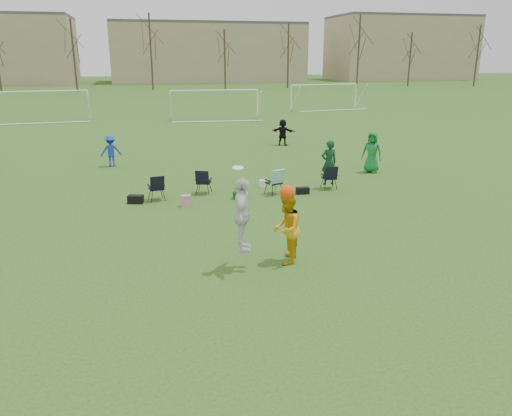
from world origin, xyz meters
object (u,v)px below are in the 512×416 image
object	(u,v)px
fielder_black	(283,132)
goal_mid	(215,96)
fielder_blue	(111,151)
center_contest	(268,222)
fielder_green_far	(372,152)
goal_right	(324,90)
goal_left	(41,97)

from	to	relation	value
fielder_black	goal_mid	world-z (taller)	goal_mid
fielder_blue	fielder_black	size ratio (longest dim) A/B	0.98
fielder_black	center_contest	bearing A→B (deg)	107.39
fielder_green_far	center_contest	xyz separation A→B (m)	(-7.29, -9.34, 0.23)
goal_right	fielder_blue	bearing A→B (deg)	-137.83
fielder_black	goal_mid	distance (m)	13.85
goal_mid	goal_right	distance (m)	13.42
fielder_blue	goal_right	size ratio (longest dim) A/B	0.21
center_contest	goal_mid	xyz separation A→B (m)	(3.18, 30.91, 0.76)
fielder_blue	fielder_black	xyz separation A→B (m)	(9.77, 3.93, 0.02)
center_contest	fielder_blue	bearing A→B (deg)	108.59
fielder_blue	goal_right	world-z (taller)	goal_right
fielder_green_far	center_contest	bearing A→B (deg)	-88.35
goal_left	goal_right	world-z (taller)	same
fielder_blue	goal_mid	xyz separation A→B (m)	(7.66, 17.57, 1.16)
fielder_black	goal_left	distance (m)	22.48
fielder_green_far	goal_right	distance (m)	28.70
goal_mid	goal_left	bearing A→B (deg)	175.87
fielder_blue	goal_left	distance (m)	20.61
center_contest	goal_right	bearing A→B (deg)	67.65
center_contest	fielder_green_far	bearing A→B (deg)	52.03
center_contest	goal_left	bearing A→B (deg)	108.20
goal_left	goal_right	bearing A→B (deg)	3.75
fielder_green_far	goal_left	bearing A→B (deg)	167.15
goal_mid	goal_right	bearing A→B (deg)	30.57
fielder_green_far	fielder_black	xyz separation A→B (m)	(-2.00, 7.93, -0.16)
goal_left	goal_right	size ratio (longest dim) A/B	1.01
fielder_black	center_contest	world-z (taller)	center_contest
goal_left	goal_mid	size ratio (longest dim) A/B	1.00
fielder_green_far	center_contest	distance (m)	11.85
goal_left	fielder_blue	bearing A→B (deg)	-77.06
fielder_black	goal_mid	size ratio (longest dim) A/B	0.21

